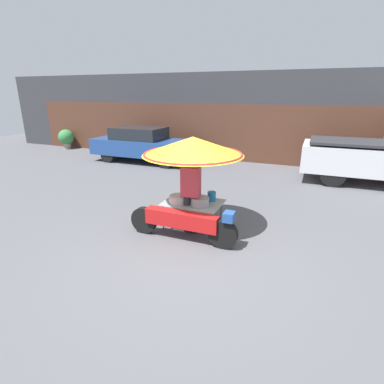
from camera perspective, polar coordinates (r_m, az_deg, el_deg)
ground_plane at (r=5.84m, az=-0.06°, el=-10.99°), size 36.00×36.00×0.00m
shopfront_building at (r=13.88m, az=14.77°, el=13.60°), size 28.00×2.06×3.70m
vendor_motorcycle_cart at (r=6.15m, az=0.01°, el=6.53°), size 2.32×2.09×2.02m
vendor_person at (r=6.19m, az=-0.24°, el=0.22°), size 0.38×0.22×1.66m
parked_car at (r=13.18m, az=-9.31°, el=8.99°), size 4.50×1.68×1.46m
potted_plant at (r=17.49m, az=-22.83°, el=9.51°), size 0.79×0.79×1.01m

